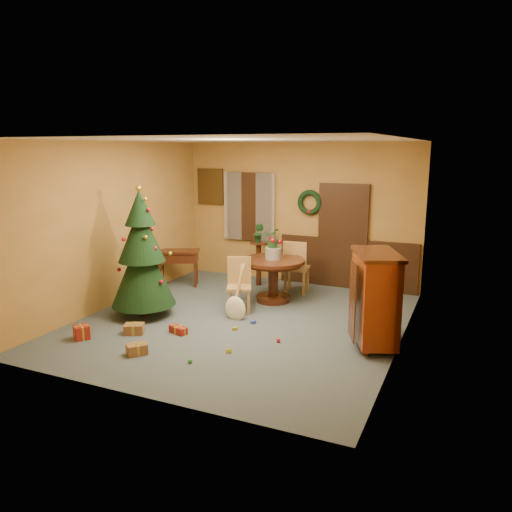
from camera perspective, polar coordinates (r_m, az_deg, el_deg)
The scene contains 21 objects.
room_envelope at distance 10.33m, azimuth 5.89°, elevation 2.91°, with size 5.50×5.50×5.50m.
dining_table at distance 9.15m, azimuth 1.99°, elevation -1.82°, with size 1.16×1.16×0.80m.
urn at distance 9.07m, azimuth 2.01°, elevation 0.30°, with size 0.29×0.29×0.22m, color slate.
centerpiece_plant at distance 9.01m, azimuth 2.02°, elevation 2.12°, with size 0.33×0.29×0.37m, color #1E4C23.
chair_near at distance 8.62m, azimuth -1.94°, elevation -3.05°, with size 0.54×0.54×0.94m.
chair_far at distance 9.66m, azimuth 4.59°, elevation -1.07°, with size 0.51×0.51×1.05m.
guitar at distance 8.22m, azimuth -2.39°, elevation -4.32°, with size 0.37×0.17×0.87m, color white, non-canonical shape.
plant_stand at distance 10.22m, azimuth 0.31°, elevation -0.29°, with size 0.35×0.35×0.90m.
stand_plant at distance 10.12m, azimuth 0.31°, elevation 2.68°, with size 0.22×0.17×0.39m, color #19471E.
christmas_tree at distance 8.47m, azimuth -12.91°, elevation 0.08°, with size 1.06×1.06×2.19m.
writing_desk at distance 10.31m, azimuth -8.88°, elevation -0.34°, with size 0.93×0.73×0.74m.
sideboard at distance 7.26m, azimuth 13.45°, elevation -4.49°, with size 0.94×1.20×1.37m.
gift_a at distance 7.92m, azimuth -13.75°, elevation -8.09°, with size 0.35×0.31×0.15m.
gift_b at distance 7.92m, azimuth -19.31°, elevation -8.23°, with size 0.28×0.28×0.21m.
gift_c at distance 7.16m, azimuth -13.45°, elevation -10.31°, with size 0.31×0.32×0.15m.
gift_d at distance 7.81m, azimuth -8.87°, elevation -8.33°, with size 0.33×0.21×0.11m.
toy_a at distance 8.12m, azimuth -0.31°, elevation -7.58°, with size 0.08×0.05×0.05m, color #2A4AB6.
toy_b at distance 6.77m, azimuth -7.53°, elevation -11.81°, with size 0.06×0.06×0.06m, color #268B39.
toy_c at distance 7.85m, azimuth -2.42°, elevation -8.29°, with size 0.08×0.05×0.05m, color gold.
toy_d at distance 7.39m, azimuth 2.57°, elevation -9.61°, with size 0.06×0.06×0.06m, color red.
toy_e at distance 7.04m, azimuth -3.11°, elevation -10.78°, with size 0.08×0.05×0.05m, color gold.
Camera 1 is at (3.36, -6.99, 2.78)m, focal length 35.00 mm.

